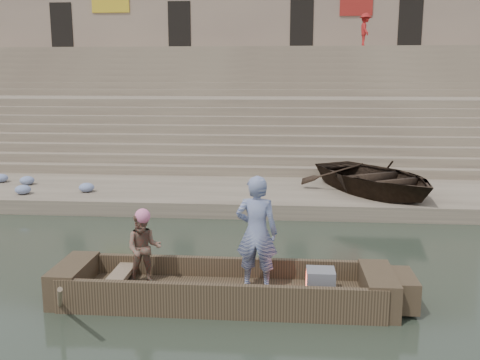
# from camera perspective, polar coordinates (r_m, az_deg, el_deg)

# --- Properties ---
(ground) EXTENTS (120.00, 120.00, 0.00)m
(ground) POSITION_cam_1_polar(r_m,az_deg,el_deg) (9.44, -22.55, -13.06)
(ground) COLOR #263125
(ground) RESTS_ON ground
(lower_landing) EXTENTS (32.00, 4.00, 0.40)m
(lower_landing) POSITION_cam_1_polar(r_m,az_deg,el_deg) (16.53, -9.93, -1.44)
(lower_landing) COLOR gray
(lower_landing) RESTS_ON ground
(mid_landing) EXTENTS (32.00, 3.00, 2.80)m
(mid_landing) POSITION_cam_1_polar(r_m,az_deg,el_deg) (23.59, -5.42, 5.33)
(mid_landing) COLOR gray
(mid_landing) RESTS_ON ground
(upper_landing) EXTENTS (32.00, 3.00, 5.20)m
(upper_landing) POSITION_cam_1_polar(r_m,az_deg,el_deg) (30.41, -3.10, 8.90)
(upper_landing) COLOR gray
(upper_landing) RESTS_ON ground
(ghat_steps) EXTENTS (32.00, 11.00, 5.20)m
(ghat_steps) POSITION_cam_1_polar(r_m,az_deg,el_deg) (25.22, -4.75, 6.62)
(ghat_steps) COLOR gray
(ghat_steps) RESTS_ON ground
(building_wall) EXTENTS (32.00, 5.07, 11.20)m
(building_wall) POSITION_cam_1_polar(r_m,az_deg,el_deg) (34.41, -2.21, 14.15)
(building_wall) COLOR gray
(building_wall) RESTS_ON ground
(main_rowboat) EXTENTS (5.00, 1.30, 0.22)m
(main_rowboat) POSITION_cam_1_polar(r_m,az_deg,el_deg) (9.17, -1.89, -12.17)
(main_rowboat) COLOR brown
(main_rowboat) RESTS_ON ground
(rowboat_trim) EXTENTS (6.04, 2.63, 1.92)m
(rowboat_trim) POSITION_cam_1_polar(r_m,az_deg,el_deg) (9.06, -0.55, -11.09)
(rowboat_trim) COLOR brown
(rowboat_trim) RESTS_ON ground
(standing_man) EXTENTS (0.75, 0.54, 1.92)m
(standing_man) POSITION_cam_1_polar(r_m,az_deg,el_deg) (8.90, 1.78, -5.58)
(standing_man) COLOR navy
(standing_man) RESTS_ON main_rowboat
(rowing_man) EXTENTS (0.68, 0.57, 1.25)m
(rowing_man) POSITION_cam_1_polar(r_m,az_deg,el_deg) (9.30, -10.18, -7.16)
(rowing_man) COLOR #267456
(rowing_man) RESTS_ON main_rowboat
(television) EXTENTS (0.46, 0.42, 0.40)m
(television) POSITION_cam_1_polar(r_m,az_deg,el_deg) (9.01, 8.46, -10.58)
(television) COLOR slate
(television) RESTS_ON main_rowboat
(beached_rowboat) EXTENTS (4.96, 5.44, 0.92)m
(beached_rowboat) POSITION_cam_1_polar(r_m,az_deg,el_deg) (15.82, 14.15, 0.28)
(beached_rowboat) COLOR #2D2116
(beached_rowboat) RESTS_ON lower_landing
(pedestrian) EXTENTS (0.65, 1.11, 1.70)m
(pedestrian) POSITION_cam_1_polar(r_m,az_deg,el_deg) (29.68, 13.15, 15.24)
(pedestrian) COLOR #A91E1C
(pedestrian) RESTS_ON upper_landing
(cloth_bundles) EXTENTS (16.03, 2.06, 0.26)m
(cloth_bundles) POSITION_cam_1_polar(r_m,az_deg,el_deg) (16.16, -12.12, -0.61)
(cloth_bundles) COLOR #3F5999
(cloth_bundles) RESTS_ON lower_landing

